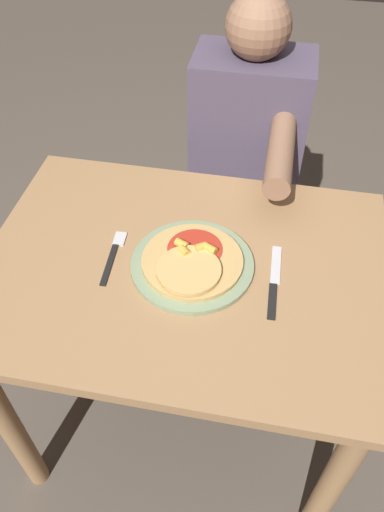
{
  "coord_description": "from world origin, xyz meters",
  "views": [
    {
      "loc": [
        0.17,
        -0.77,
        1.65
      ],
      "look_at": [
        0.02,
        -0.0,
        0.82
      ],
      "focal_mm": 35.0,
      "sensor_mm": 36.0,
      "label": 1
    }
  ],
  "objects": [
    {
      "name": "ground_plane",
      "position": [
        0.0,
        0.0,
        0.0
      ],
      "size": [
        8.0,
        8.0,
        0.0
      ],
      "primitive_type": "plane",
      "color": "brown"
    },
    {
      "name": "person_diner",
      "position": [
        0.09,
        0.59,
        0.69
      ],
      "size": [
        0.35,
        0.52,
        1.19
      ],
      "color": "#2D2D38",
      "rests_on": "ground_plane"
    },
    {
      "name": "dining_table",
      "position": [
        0.0,
        0.0,
        0.63
      ],
      "size": [
        0.96,
        0.71,
        0.78
      ],
      "color": "#9E754C",
      "rests_on": "ground_plane"
    },
    {
      "name": "pizza",
      "position": [
        0.02,
        -0.01,
        0.8
      ],
      "size": [
        0.24,
        0.24,
        0.04
      ],
      "color": "tan",
      "rests_on": "plate"
    },
    {
      "name": "plate",
      "position": [
        0.02,
        -0.0,
        0.78
      ],
      "size": [
        0.29,
        0.29,
        0.01
      ],
      "color": "gray",
      "rests_on": "dining_table"
    },
    {
      "name": "fork",
      "position": [
        -0.17,
        0.0,
        0.78
      ],
      "size": [
        0.03,
        0.18,
        0.0
      ],
      "color": "black",
      "rests_on": "dining_table"
    },
    {
      "name": "knife",
      "position": [
        0.21,
        -0.01,
        0.78
      ],
      "size": [
        0.03,
        0.22,
        0.0
      ],
      "color": "black",
      "rests_on": "dining_table"
    }
  ]
}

